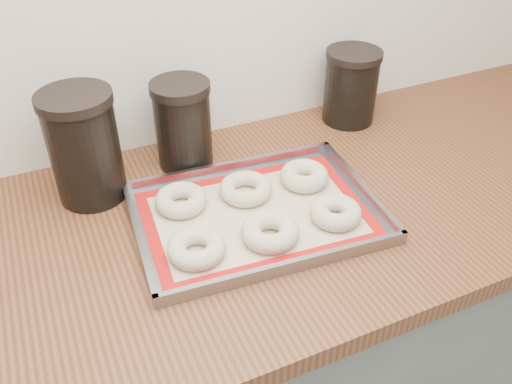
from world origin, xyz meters
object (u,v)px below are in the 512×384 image
baking_tray (256,214)px  canister_mid (183,124)px  bagel_front_mid (270,232)px  canister_right (351,86)px  canister_left (84,147)px  bagel_back_mid (246,189)px  bagel_back_right (304,176)px  bagel_front_left (196,248)px  bagel_back_left (181,200)px  bagel_front_right (336,212)px

baking_tray → canister_mid: (-0.06, 0.24, 0.09)m
baking_tray → canister_mid: size_ratio=2.55×
bagel_front_mid → canister_right: bearing=41.6°
canister_mid → canister_left: bearing=-171.0°
canister_mid → bagel_back_mid: bearing=-67.9°
bagel_back_right → bagel_front_left: bearing=-157.6°
bagel_back_mid → bagel_back_left: bearing=172.8°
baking_tray → bagel_front_mid: bearing=-94.3°
baking_tray → canister_left: bearing=142.9°
baking_tray → bagel_back_right: bearing=22.2°
canister_left → baking_tray: bearing=-37.1°
bagel_back_left → bagel_back_right: size_ratio=1.01×
bagel_front_mid → bagel_front_left: bearing=173.6°
bagel_back_right → bagel_front_mid: bearing=-137.4°
bagel_back_right → baking_tray: bearing=-157.8°
bagel_front_right → canister_right: 0.41m
bagel_front_right → canister_mid: (-0.19, 0.31, 0.07)m
bagel_back_left → canister_left: (-0.15, 0.12, 0.09)m
baking_tray → bagel_back_right: 0.15m
bagel_back_left → canister_right: size_ratio=0.57×
bagel_front_mid → canister_left: (-0.26, 0.28, 0.09)m
canister_right → bagel_back_left: bearing=-160.5°
baking_tray → bagel_front_left: bagel_front_left is taller
canister_mid → canister_right: (0.43, 0.02, -0.01)m
bagel_front_right → canister_right: size_ratio=0.55×
baking_tray → bagel_front_right: 0.15m
canister_left → canister_mid: 0.21m
bagel_front_mid → canister_left: 0.39m
bagel_back_mid → canister_right: canister_right is taller
canister_left → canister_right: bearing=4.8°
bagel_front_right → canister_left: 0.50m
baking_tray → bagel_front_right: bearing=-29.7°
bagel_front_left → bagel_front_right: (0.27, -0.02, 0.00)m
bagel_front_mid → canister_mid: (-0.06, 0.31, 0.07)m
bagel_front_right → bagel_back_mid: bearing=131.2°
bagel_back_right → bagel_front_right: bearing=-91.2°
canister_right → bagel_front_left: bearing=-148.2°
bagel_front_left → canister_right: 0.60m
bagel_back_right → canister_mid: canister_mid is taller
bagel_back_right → canister_mid: bearing=137.1°
bagel_back_left → bagel_back_right: bearing=-6.3°
bagel_front_mid → canister_mid: canister_mid is taller
bagel_back_mid → bagel_front_right: bearing=-48.8°
bagel_front_right → canister_right: (0.24, 0.33, 0.07)m
baking_tray → bagel_back_right: size_ratio=4.87×
bagel_back_mid → canister_left: 0.32m
canister_left → canister_mid: size_ratio=1.18×
bagel_back_left → bagel_back_mid: (0.13, -0.02, -0.00)m
bagel_front_mid → bagel_back_left: size_ratio=1.05×
bagel_back_right → canister_right: (0.23, 0.20, 0.07)m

